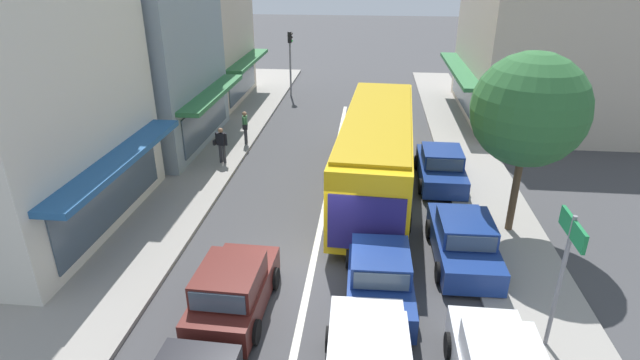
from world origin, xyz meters
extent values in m
plane|color=#3F3F42|center=(0.00, 0.00, 0.00)|extent=(140.00, 140.00, 0.00)
cube|color=silver|center=(0.00, 4.00, 0.00)|extent=(0.20, 28.00, 0.01)
cube|color=gray|center=(-6.80, 6.00, 0.07)|extent=(5.20, 44.00, 0.14)
cube|color=gray|center=(6.20, 6.00, 0.06)|extent=(2.80, 44.00, 0.12)
cube|color=#23568E|center=(-6.41, 1.75, 2.70)|extent=(1.10, 7.74, 0.20)
cube|color=#425160|center=(-6.83, 1.75, 1.40)|extent=(0.06, 6.73, 1.80)
cube|color=#84939E|center=(-10.20, 10.20, 4.09)|extent=(7.68, 7.87, 8.17)
cube|color=#2D703D|center=(-5.91, 10.20, 2.70)|extent=(1.10, 7.24, 0.20)
cube|color=#425160|center=(-6.33, 10.20, 1.40)|extent=(0.06, 6.30, 1.80)
cube|color=beige|center=(-10.20, 18.29, 4.05)|extent=(7.21, 7.83, 8.10)
cube|color=#2D703D|center=(-6.14, 18.29, 2.70)|extent=(1.10, 7.20, 0.20)
cube|color=#425160|center=(-6.56, 18.29, 1.40)|extent=(0.06, 6.26, 1.80)
cube|color=beige|center=(11.50, 16.86, 3.69)|extent=(8.99, 10.69, 7.39)
cube|color=#2D703D|center=(6.56, 16.86, 2.70)|extent=(1.10, 9.83, 0.20)
cube|color=#425160|center=(6.98, 16.86, 1.40)|extent=(0.06, 8.55, 1.80)
cube|color=yellow|center=(1.88, 5.80, 1.76)|extent=(3.10, 10.92, 2.70)
cube|color=#425160|center=(1.88, 5.80, 2.16)|extent=(3.11, 10.49, 0.90)
cube|color=navy|center=(1.58, 0.38, 1.56)|extent=(2.25, 0.18, 1.76)
cube|color=#AF890F|center=(1.88, 5.80, 3.17)|extent=(2.92, 10.05, 0.12)
cylinder|color=black|center=(0.82, 9.22, 0.48)|extent=(0.31, 0.97, 0.96)
cylinder|color=black|center=(3.31, 9.08, 0.48)|extent=(0.31, 0.97, 0.96)
cylinder|color=black|center=(0.47, 2.91, 0.48)|extent=(0.31, 0.97, 0.96)
cylinder|color=black|center=(2.96, 2.77, 0.48)|extent=(0.31, 0.97, 0.96)
cube|color=#561E19|center=(-1.78, -1.89, 0.52)|extent=(1.75, 3.75, 0.76)
cube|color=#561E19|center=(-1.79, -2.19, 1.22)|extent=(1.58, 1.94, 0.64)
cube|color=#425160|center=(-1.76, -1.22, 1.22)|extent=(1.40, 0.10, 0.54)
cube|color=#425160|center=(-1.82, -3.16, 1.22)|extent=(1.37, 0.10, 0.51)
cylinder|color=black|center=(-2.57, -0.75, 0.31)|extent=(0.20, 0.63, 0.62)
cylinder|color=black|center=(-0.93, -0.80, 0.31)|extent=(0.20, 0.63, 0.62)
cylinder|color=black|center=(-2.63, -2.97, 0.31)|extent=(0.20, 0.63, 0.62)
cylinder|color=black|center=(-1.00, -3.02, 0.31)|extent=(0.20, 0.63, 0.62)
cube|color=#425160|center=(1.72, -3.45, 1.24)|extent=(1.51, 0.10, 0.58)
cylinder|color=black|center=(0.82, -3.09, 0.31)|extent=(0.20, 0.63, 0.62)
cylinder|color=black|center=(2.58, -3.04, 0.31)|extent=(0.20, 0.63, 0.62)
cube|color=navy|center=(2.00, -0.82, 0.51)|extent=(1.81, 4.23, 0.72)
cube|color=navy|center=(2.00, -0.92, 1.17)|extent=(1.60, 1.83, 0.60)
cube|color=#425160|center=(1.98, 0.00, 1.17)|extent=(1.44, 0.09, 0.51)
cube|color=#425160|center=(2.02, -1.84, 1.17)|extent=(1.40, 0.09, 0.48)
cylinder|color=black|center=(1.11, 0.42, 0.31)|extent=(0.19, 0.62, 0.62)
cylinder|color=black|center=(2.83, 0.46, 0.31)|extent=(0.19, 0.62, 0.62)
cylinder|color=black|center=(1.16, -2.10, 0.31)|extent=(0.19, 0.62, 0.62)
cylinder|color=black|center=(2.88, -2.06, 0.31)|extent=(0.19, 0.62, 0.62)
cube|color=#425160|center=(4.45, -3.44, 1.22)|extent=(1.40, 0.06, 0.54)
cylinder|color=black|center=(3.63, -3.01, 0.31)|extent=(0.18, 0.62, 0.62)
cylinder|color=black|center=(5.27, -3.00, 0.31)|extent=(0.18, 0.62, 0.62)
cube|color=navy|center=(4.57, 1.25, 0.51)|extent=(1.80, 4.23, 0.72)
cube|color=navy|center=(4.57, 1.15, 1.17)|extent=(1.59, 1.83, 0.60)
cube|color=#425160|center=(4.55, 2.07, 1.17)|extent=(1.44, 0.09, 0.51)
cube|color=#425160|center=(4.58, 0.23, 1.17)|extent=(1.40, 0.09, 0.48)
cylinder|color=black|center=(3.68, 2.50, 0.31)|extent=(0.19, 0.62, 0.62)
cylinder|color=black|center=(5.40, 2.53, 0.31)|extent=(0.19, 0.62, 0.62)
cylinder|color=black|center=(3.73, -0.02, 0.31)|extent=(0.19, 0.62, 0.62)
cylinder|color=black|center=(5.45, 0.01, 0.31)|extent=(0.19, 0.62, 0.62)
cube|color=navy|center=(4.56, 7.11, 0.51)|extent=(1.75, 4.21, 0.72)
cube|color=navy|center=(4.56, 7.01, 1.17)|extent=(1.57, 1.81, 0.60)
cube|color=#425160|center=(4.56, 7.93, 1.17)|extent=(1.44, 0.07, 0.51)
cube|color=#425160|center=(4.55, 6.09, 1.17)|extent=(1.40, 0.07, 0.48)
cylinder|color=black|center=(3.70, 8.38, 0.31)|extent=(0.18, 0.62, 0.62)
cylinder|color=black|center=(5.42, 8.37, 0.31)|extent=(0.18, 0.62, 0.62)
cylinder|color=black|center=(3.69, 5.86, 0.31)|extent=(0.18, 0.62, 0.62)
cylinder|color=black|center=(5.41, 5.85, 0.31)|extent=(0.18, 0.62, 0.62)
cylinder|color=gray|center=(-3.78, 20.13, 2.10)|extent=(0.12, 0.12, 4.20)
cube|color=black|center=(-3.78, 20.13, 3.85)|extent=(0.24, 0.24, 0.68)
sphere|color=black|center=(-3.64, 20.13, 4.08)|extent=(0.13, 0.13, 0.13)
sphere|color=black|center=(-3.64, 20.13, 3.86)|extent=(0.13, 0.13, 0.13)
sphere|color=green|center=(-3.64, 20.13, 3.64)|extent=(0.13, 0.13, 0.13)
cylinder|color=gray|center=(5.99, -2.47, 1.80)|extent=(0.10, 0.10, 3.60)
cube|color=#19753D|center=(5.99, -2.49, 3.30)|extent=(0.08, 1.40, 0.44)
cube|color=white|center=(6.03, -2.49, 3.30)|extent=(0.01, 1.10, 0.10)
cylinder|color=brown|center=(6.42, 3.13, 1.53)|extent=(0.24, 0.24, 3.07)
cylinder|color=brown|center=(6.42, 3.50, 3.48)|extent=(0.10, 0.81, 0.90)
cylinder|color=brown|center=(6.76, 3.13, 3.66)|extent=(0.75, 0.10, 1.23)
cylinder|color=brown|center=(6.42, 2.68, 3.49)|extent=(0.10, 0.97, 0.92)
cylinder|color=brown|center=(6.10, 3.13, 3.64)|extent=(0.74, 0.10, 1.19)
sphere|color=#2D6633|center=(6.42, 3.13, 4.32)|extent=(3.57, 3.57, 3.57)
cylinder|color=#333338|center=(-4.51, 10.54, 0.56)|extent=(0.14, 0.14, 0.84)
cylinder|color=#333338|center=(-4.48, 10.36, 0.56)|extent=(0.14, 0.14, 0.84)
cube|color=#478951|center=(-4.49, 10.45, 1.26)|extent=(0.27, 0.39, 0.56)
sphere|color=#9E7051|center=(-4.49, 10.45, 1.66)|extent=(0.22, 0.22, 0.22)
cylinder|color=#478951|center=(-4.53, 10.68, 1.26)|extent=(0.09, 0.09, 0.54)
cylinder|color=#478951|center=(-4.46, 10.21, 1.26)|extent=(0.09, 0.09, 0.54)
cube|color=black|center=(-4.43, 10.14, 1.08)|extent=(0.25, 0.13, 0.22)
cylinder|color=#333338|center=(-4.84, 7.87, 0.56)|extent=(0.14, 0.14, 0.84)
cylinder|color=#333338|center=(-5.02, 7.90, 0.56)|extent=(0.14, 0.14, 0.84)
cube|color=black|center=(-4.93, 7.88, 1.26)|extent=(0.40, 0.29, 0.56)
sphere|color=#9E7051|center=(-4.93, 7.88, 1.66)|extent=(0.22, 0.22, 0.22)
cylinder|color=black|center=(-4.70, 7.83, 1.26)|extent=(0.09, 0.09, 0.54)
cylinder|color=black|center=(-5.16, 7.93, 1.26)|extent=(0.09, 0.09, 0.54)
cube|color=black|center=(-5.24, 7.93, 1.08)|extent=(0.15, 0.26, 0.22)
camera|label=1|loc=(1.56, -12.30, 8.65)|focal=28.00mm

